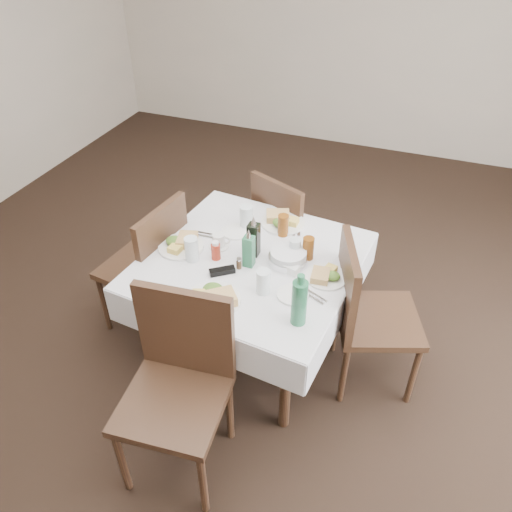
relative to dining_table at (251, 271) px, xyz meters
The scene contains 33 objects.
ground_plane 0.68m from the dining_table, 63.15° to the right, with size 7.00×7.00×0.00m, color black.
room_shell 1.04m from the dining_table, 63.15° to the right, with size 6.04×7.04×2.80m.
dining_table is the anchor object (origin of this frame).
chair_north 0.72m from the dining_table, 90.60° to the left, with size 0.59×0.59×0.94m.
chair_south 0.79m from the dining_table, 95.10° to the right, with size 0.53×0.53×1.03m.
chair_east 0.69m from the dining_table, ahead, with size 0.60×0.60×0.98m.
chair_west 0.69m from the dining_table, behind, with size 0.52×0.52×0.99m.
meal_north 0.43m from the dining_table, 82.73° to the left, with size 0.28×0.28×0.06m.
meal_south 0.42m from the dining_table, 96.62° to the right, with size 0.30×0.30×0.06m.
meal_east 0.46m from the dining_table, ahead, with size 0.23×0.23×0.05m.
meal_west 0.44m from the dining_table, behind, with size 0.27×0.27×0.06m.
side_plate_a 0.30m from the dining_table, 130.45° to the left, with size 0.18×0.18×0.01m.
side_plate_b 0.40m from the dining_table, 34.10° to the right, with size 0.17×0.17×0.01m.
water_n 0.37m from the dining_table, 115.92° to the left, with size 0.08×0.08×0.15m.
water_s 0.34m from the dining_table, 55.74° to the right, with size 0.07×0.07×0.14m.
water_e 0.30m from the dining_table, 24.89° to the left, with size 0.07×0.07×0.12m.
water_w 0.37m from the dining_table, 158.37° to the right, with size 0.08×0.08×0.15m.
iced_tea_a 0.35m from the dining_table, 71.96° to the left, with size 0.07×0.07×0.14m.
iced_tea_b 0.37m from the dining_table, 22.21° to the left, with size 0.07×0.07×0.14m.
bread_basket 0.25m from the dining_table, 12.94° to the left, with size 0.23×0.23×0.08m.
oil_cruet_dark 0.21m from the dining_table, 89.82° to the left, with size 0.06×0.06×0.26m.
oil_cruet_green 0.20m from the dining_table, 78.68° to the right, with size 0.06×0.06×0.24m.
ketchup_bottle 0.25m from the dining_table, 160.18° to the right, with size 0.05×0.05×0.12m.
salt_shaker 0.13m from the dining_table, 158.82° to the left, with size 0.03×0.03×0.07m.
pepper_shaker 0.16m from the dining_table, 106.19° to the right, with size 0.03×0.03×0.07m.
coffee_mug 0.26m from the dining_table, 168.71° to the left, with size 0.13×0.12×0.09m.
sunglasses 0.23m from the dining_table, 119.02° to the right, with size 0.14×0.12×0.03m.
green_bottle 0.61m from the dining_table, 44.18° to the right, with size 0.08×0.08×0.30m.
sugar_caddy 0.28m from the dining_table, ahead, with size 0.11×0.08×0.05m.
cutlery_n 0.44m from the dining_table, 69.25° to the left, with size 0.11×0.21×0.01m.
cutlery_s 0.40m from the dining_table, 112.56° to the right, with size 0.08×0.17×0.01m.
cutlery_e 0.47m from the dining_table, 23.76° to the right, with size 0.18×0.11×0.01m.
cutlery_w 0.37m from the dining_table, 160.65° to the left, with size 0.20×0.06×0.01m.
Camera 1 is at (0.80, -2.05, 2.52)m, focal length 35.00 mm.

